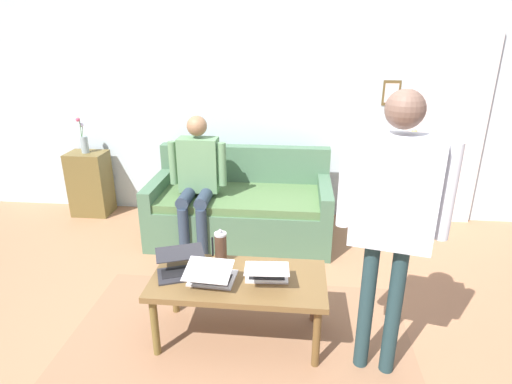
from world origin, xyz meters
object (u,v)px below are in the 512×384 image
Objects in this scene: laptop_center at (211,275)px; person_seated at (197,175)px; interior_door at (444,131)px; side_shelf at (90,183)px; laptop_right at (181,266)px; person_standing at (393,206)px; french_press at (221,247)px; laptop_left at (267,272)px; flower_vase at (84,141)px; couch at (241,209)px; coffee_table at (239,285)px.

laptop_center is 1.45m from person_seated.
side_shelf is (3.89, 0.18, -0.66)m from interior_door.
laptop_right is (2.28, 2.11, -0.51)m from interior_door.
laptop_right is at bearing -23.58° from laptop_center.
person_standing is (-2.88, 2.16, 0.75)m from side_shelf.
french_press is (-0.02, -0.26, 0.07)m from laptop_center.
laptop_left is 0.93× the size of laptop_right.
interior_door is at bearing -128.65° from laptop_left.
french_press is at bearing 136.42° from flower_vase.
side_shelf is at bearing -47.86° from laptop_center.
laptop_center is 0.25m from laptop_right.
person_seated is at bearing -59.72° from laptop_left.
laptop_right is 1.03× the size of flower_vase.
laptop_left is 0.36m from laptop_center.
person_standing is (-1.08, 1.75, 0.81)m from couch.
side_shelf is 1.60m from person_seated.
interior_door is 5.15× the size of flower_vase.
person_standing is at bearing 121.69° from couch.
couch is at bearing 16.03° from interior_door.
laptop_left is (1.70, 2.13, -0.50)m from interior_door.
side_shelf is at bearing -12.88° from couch.
interior_door is 6.06× the size of laptop_center.
person_seated is at bearing 155.85° from flower_vase.
laptop_left is 0.22× the size of person_standing.
interior_door is at bearing -177.28° from side_shelf.
couch is at bearing 167.12° from side_shelf.
french_press is at bearing -52.48° from coffee_table.
laptop_left is at bearing -17.12° from person_standing.
person_seated is at bearing -46.13° from person_standing.
person_standing is 1.36× the size of person_seated.
laptop_left is at bearing 151.43° from french_press.
laptop_center is (2.06, 2.20, -0.50)m from interior_door.
side_shelf reaches higher than french_press.
interior_door reaches higher than coffee_table.
flower_vase is at bearing -44.38° from coffee_table.
laptop_left is 1.51× the size of french_press.
laptop_right is at bearing 97.97° from person_seated.
person_standing is at bearing 167.23° from coffee_table.
laptop_center is at bearing -7.49° from person_standing.
person_standing is at bearing 172.51° from laptop_center.
laptop_right is 1.63× the size of french_press.
person_standing is at bearing 158.93° from french_press.
laptop_center is (-0.02, 1.61, 0.22)m from couch.
person_seated is at bearing -73.66° from laptop_center.
person_seated is at bearing 30.61° from couch.
couch reaches higher than coffee_table.
laptop_center is 2.73m from side_shelf.
french_press is 0.34× the size of side_shelf.
laptop_center is 0.27m from french_press.
couch is 0.61m from person_seated.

